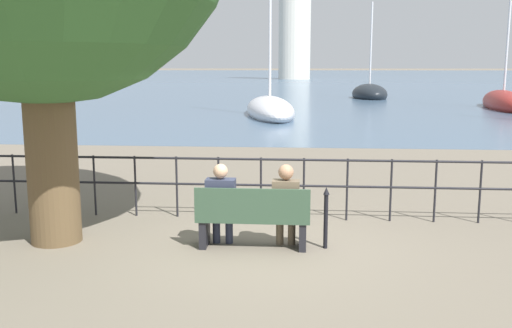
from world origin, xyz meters
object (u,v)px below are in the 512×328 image
seated_person_right (286,202)px  closed_umbrella (326,214)px  sailboat_1 (369,94)px  harbor_lighthouse (295,18)px  seated_person_left (221,201)px  sailboat_0 (270,110)px  sailboat_4 (503,103)px  park_bench (253,219)px

seated_person_right → closed_umbrella: (0.57, 0.01, -0.17)m
sailboat_1 → harbor_lighthouse: harbor_lighthouse is taller
seated_person_left → seated_person_right: bearing=0.1°
closed_umbrella → sailboat_0: 21.70m
sailboat_4 → closed_umbrella: bearing=-105.1°
seated_person_left → sailboat_0: size_ratio=0.12×
closed_umbrella → sailboat_4: bearing=67.0°
sailboat_4 → harbor_lighthouse: harbor_lighthouse is taller
park_bench → sailboat_1: (6.03, 38.19, -0.07)m
park_bench → harbor_lighthouse: (-0.78, 102.26, 10.97)m
sailboat_1 → closed_umbrella: bearing=-102.6°
park_bench → seated_person_right: 0.53m
seated_person_left → sailboat_4: bearing=64.5°
sailboat_1 → sailboat_0: bearing=-118.1°
sailboat_0 → park_bench: bearing=-96.5°
park_bench → closed_umbrella: 1.03m
closed_umbrella → sailboat_0: (-1.99, 21.61, -0.18)m
sailboat_1 → sailboat_4: size_ratio=0.88×
seated_person_left → harbor_lighthouse: (-0.32, 102.18, 10.73)m
seated_person_left → sailboat_1: size_ratio=0.15×
park_bench → sailboat_0: (-0.96, 21.70, -0.11)m
sailboat_1 → sailboat_4: 12.28m
closed_umbrella → sailboat_1: size_ratio=0.11×
sailboat_1 → harbor_lighthouse: 65.36m
sailboat_4 → park_bench: bearing=-106.8°
closed_umbrella → sailboat_1: 38.43m
seated_person_right → harbor_lighthouse: 102.75m
seated_person_right → seated_person_left: bearing=-179.9°
park_bench → harbor_lighthouse: size_ratio=0.07×
sailboat_4 → seated_person_left: bearing=-107.6°
park_bench → harbor_lighthouse: bearing=90.4°
sailboat_0 → sailboat_1: size_ratio=1.29×
park_bench → harbor_lighthouse: 102.85m
park_bench → closed_umbrella: size_ratio=1.81×
seated_person_left → sailboat_0: 21.63m
seated_person_left → seated_person_right: 0.92m
seated_person_right → closed_umbrella: seated_person_right is taller
seated_person_left → closed_umbrella: bearing=0.5°
park_bench → seated_person_right: seated_person_right is taller
closed_umbrella → sailboat_1: (5.00, 38.11, -0.15)m
seated_person_left → sailboat_0: sailboat_0 is taller
park_bench → seated_person_right: (0.46, 0.08, 0.24)m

